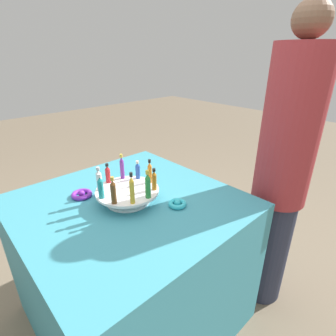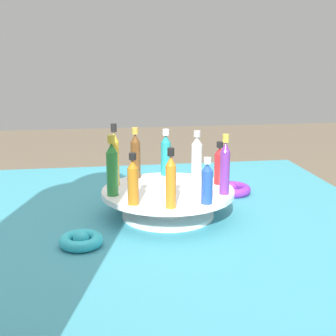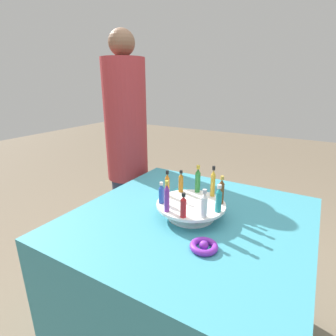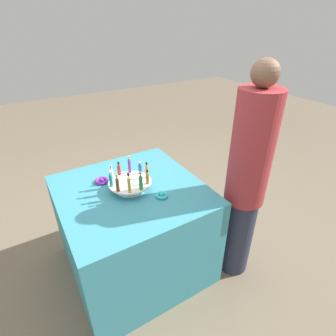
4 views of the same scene
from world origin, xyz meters
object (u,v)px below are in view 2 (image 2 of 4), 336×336
object	(u,v)px
bottle_purple	(225,167)
ribbon_bow_teal	(81,240)
ribbon_bow_purple	(232,189)
display_stand	(168,199)
bottle_gold	(115,157)
bottle_teal	(166,154)
bottle_green	(112,168)
bottle_orange	(171,181)
bottle_red	(219,165)
bottle_amber	(133,181)
bottle_brown	(135,155)
bottle_blue	(207,183)
bottle_clear	(197,156)

from	to	relation	value
bottle_purple	ribbon_bow_teal	size ratio (longest dim) A/B	1.55
ribbon_bow_purple	ribbon_bow_teal	bearing A→B (deg)	-53.19
display_stand	bottle_purple	world-z (taller)	bottle_purple
bottle_gold	ribbon_bow_purple	distance (m)	0.35
bottle_teal	bottle_green	size ratio (longest dim) A/B	0.88
bottle_orange	ribbon_bow_teal	size ratio (longest dim) A/B	1.43
bottle_red	bottle_green	xyz separation A→B (m)	(0.05, -0.25, 0.01)
display_stand	bottle_red	size ratio (longest dim) A/B	2.98
bottle_amber	bottle_purple	size ratio (longest dim) A/B	0.81
bottle_orange	bottle_brown	world-z (taller)	bottle_brown
bottle_brown	ribbon_bow_purple	xyz separation A→B (m)	(-0.03, 0.26, -0.11)
bottle_red	bottle_teal	bearing A→B (deg)	-132.16
bottle_brown	bottle_green	distance (m)	0.15
bottle_blue	bottle_clear	size ratio (longest dim) A/B	0.83
bottle_purple	bottle_clear	size ratio (longest dim) A/B	1.14
bottle_clear	bottle_purple	bearing A→B (deg)	11.84
bottle_blue	bottle_gold	distance (m)	0.25
bottle_purple	bottle_teal	world-z (taller)	bottle_purple
bottle_blue	bottle_green	bearing A→B (deg)	-114.16
bottle_orange	bottle_clear	bearing A→B (deg)	155.84
bottle_gold	bottle_clear	bearing A→B (deg)	101.84
display_stand	bottle_purple	bearing A→B (deg)	65.84
bottle_purple	bottle_teal	size ratio (longest dim) A/B	1.14
ribbon_bow_purple	ribbon_bow_teal	distance (m)	0.48
bottle_orange	bottle_amber	bearing A→B (deg)	-114.16
bottle_red	bottle_green	distance (m)	0.26
bottle_amber	bottle_clear	xyz separation A→B (m)	(-0.19, 0.17, 0.00)
bottle_clear	bottle_green	world-z (taller)	bottle_green
bottle_teal	bottle_brown	xyz separation A→B (m)	(0.02, -0.08, 0.00)
bottle_teal	bottle_green	bearing A→B (deg)	-42.16
bottle_brown	bottle_gold	bearing A→B (deg)	-42.16
display_stand	bottle_gold	bearing A→B (deg)	-114.16
bottle_teal	bottle_brown	size ratio (longest dim) A/B	0.93
bottle_purple	bottle_red	world-z (taller)	bottle_purple
bottle_blue	bottle_purple	world-z (taller)	bottle_purple
bottle_blue	ribbon_bow_teal	xyz separation A→B (m)	(0.03, -0.26, -0.10)
bottle_brown	bottle_gold	xyz separation A→B (m)	(0.06, -0.05, 0.01)
display_stand	bottle_green	world-z (taller)	bottle_green
bottle_amber	bottle_blue	bearing A→B (deg)	83.84
bottle_blue	bottle_teal	xyz separation A→B (m)	(-0.24, -0.05, 0.01)
bottle_gold	bottle_orange	bearing A→B (deg)	29.84
ribbon_bow_purple	bottle_teal	bearing A→B (deg)	-84.64
bottle_gold	bottle_green	bearing A→B (deg)	-6.16
bottle_clear	bottle_green	bearing A→B (deg)	-60.16
bottle_teal	ribbon_bow_teal	size ratio (longest dim) A/B	1.36
bottle_orange	bottle_red	xyz separation A→B (m)	(-0.15, 0.14, -0.01)
bottle_purple	bottle_red	distance (m)	0.08
display_stand	bottle_brown	distance (m)	0.15
bottle_amber	bottle_purple	world-z (taller)	bottle_purple
bottle_blue	bottle_red	distance (m)	0.15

